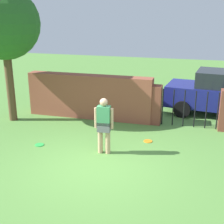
# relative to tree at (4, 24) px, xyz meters

# --- Properties ---
(ground_plane) EXTENTS (40.00, 40.00, 0.00)m
(ground_plane) POSITION_rel_tree_xyz_m (4.15, -2.64, -3.44)
(ground_plane) COLOR #568C3D
(brick_wall) EXTENTS (4.74, 0.50, 1.64)m
(brick_wall) POSITION_rel_tree_xyz_m (2.65, 1.03, -2.62)
(brick_wall) COLOR brown
(brick_wall) RESTS_ON ground
(tree) EXTENTS (2.46, 2.46, 4.70)m
(tree) POSITION_rel_tree_xyz_m (0.00, 0.00, 0.00)
(tree) COLOR brown
(tree) RESTS_ON ground
(person) EXTENTS (0.54, 0.25, 1.62)m
(person) POSITION_rel_tree_xyz_m (4.10, -1.80, -2.54)
(person) COLOR tan
(person) RESTS_ON ground
(fence_gate) EXTENTS (2.84, 0.44, 1.40)m
(fence_gate) POSITION_rel_tree_xyz_m (6.31, 1.03, -2.74)
(fence_gate) COLOR brown
(fence_gate) RESTS_ON ground
(car) EXTENTS (4.37, 2.29, 1.72)m
(car) POSITION_rel_tree_xyz_m (7.48, 2.70, -2.58)
(car) COLOR navy
(car) RESTS_ON ground
(frisbee_orange) EXTENTS (0.27, 0.27, 0.02)m
(frisbee_orange) POSITION_rel_tree_xyz_m (5.17, -0.65, -3.43)
(frisbee_orange) COLOR orange
(frisbee_orange) RESTS_ON ground
(frisbee_green) EXTENTS (0.27, 0.27, 0.02)m
(frisbee_green) POSITION_rel_tree_xyz_m (2.05, -1.83, -3.43)
(frisbee_green) COLOR green
(frisbee_green) RESTS_ON ground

